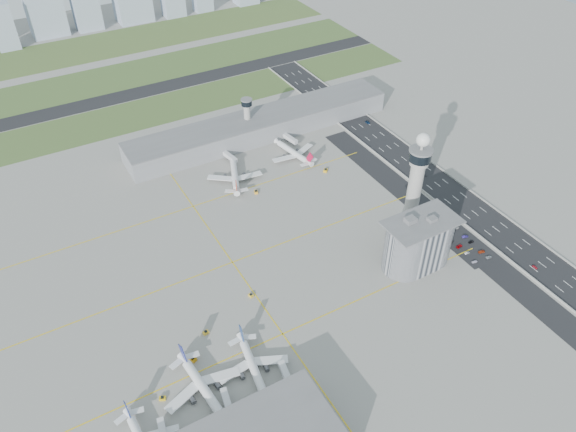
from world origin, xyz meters
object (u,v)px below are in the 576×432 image
jet_bridge_near_2 (291,388)px  car_lot_2 (459,246)px  jet_bridge_near_1 (231,418)px  tug_1 (193,359)px  airplane_near_b (203,385)px  airplane_far_b (293,149)px  car_lot_7 (482,252)px  car_hw_4 (315,96)px  tug_3 (251,295)px  car_lot_9 (465,236)px  tug_5 (325,170)px  car_lot_6 (489,257)px  secondary_tower (247,115)px  tug_2 (206,332)px  car_hw_0 (535,267)px  jet_bridge_far_1 (285,137)px  car_lot_8 (471,242)px  jet_bridge_far_0 (225,154)px  car_hw_1 (425,175)px  tug_4 (256,192)px  car_lot_0 (474,262)px  control_tower (417,177)px  car_lot_10 (456,228)px  car_hw_2 (368,122)px  airplane_near_c (253,365)px  airplane_far_a (234,171)px  car_lot_4 (441,232)px  car_lot_3 (451,242)px  admin_building (418,243)px  car_lot_1 (467,253)px  car_lot_5 (436,228)px  car_lot_11 (446,222)px

jet_bridge_near_2 → car_lot_2: bearing=-65.3°
jet_bridge_near_1 → tug_1: jet_bridge_near_1 is taller
airplane_near_b → airplane_far_b: bearing=132.8°
car_lot_7 → car_hw_4: car_lot_7 is taller
tug_3 → car_lot_9: 136.98m
jet_bridge_near_1 → tug_5: jet_bridge_near_1 is taller
jet_bridge_near_2 → car_lot_6: bearing=-72.0°
secondary_tower → jet_bridge_near_2: bearing=-111.5°
tug_2 → car_hw_0: tug_2 is taller
car_lot_9 → tug_2: bearing=95.9°
jet_bridge_far_1 → car_lot_8: (40.72, -157.54, -2.24)m
jet_bridge_far_0 → car_hw_1: bearing=41.4°
tug_4 → car_lot_0: size_ratio=0.93×
control_tower → car_lot_10: bearing=-41.8°
jet_bridge_near_1 → car_hw_1: size_ratio=4.08×
tug_1 → car_lot_8: tug_1 is taller
secondary_tower → car_lot_10: 174.45m
tug_2 → car_hw_2: tug_2 is taller
jet_bridge_far_1 → car_lot_8: 162.73m
airplane_far_b → jet_bridge_near_2: (-99.22, -170.43, -3.14)m
airplane_near_c → car_lot_8: airplane_near_c is taller
airplane_far_a → car_hw_4: airplane_far_a is taller
car_lot_2 → control_tower: bearing=13.3°
car_lot_0 → car_lot_4: bearing=7.7°
car_lot_10 → car_lot_9: bearing=178.2°
tug_2 → car_lot_2: 158.16m
car_hw_0 → car_lot_3: bearing=123.7°
car_lot_9 → car_lot_10: size_ratio=0.92×
car_lot_7 → car_hw_2: 159.35m
admin_building → jet_bridge_near_1: bearing=-163.9°
jet_bridge_near_1 → car_lot_8: jet_bridge_near_1 is taller
secondary_tower → car_lot_7: secondary_tower is taller
tug_5 → car_lot_1: 115.95m
jet_bridge_far_1 → car_lot_1: 166.77m
car_lot_1 → car_hw_2: car_hw_2 is taller
jet_bridge_near_2 → car_lot_9: jet_bridge_near_2 is taller
control_tower → jet_bridge_far_1: 129.66m
airplane_far_b → car_lot_7: bearing=-172.1°
car_lot_5 → car_lot_9: size_ratio=0.98×
car_lot_2 → car_hw_4: 206.09m
car_lot_3 → car_lot_9: bearing=-103.5°
car_lot_9 → car_lot_10: 8.89m
jet_bridge_near_1 → car_lot_9: jet_bridge_near_1 is taller
tug_5 → car_lot_6: (35.64, -121.61, -0.50)m
jet_bridge_far_0 → car_lot_8: bearing=19.9°
airplane_near_c → car_lot_2: bearing=105.4°
airplane_near_c → car_lot_3: size_ratio=10.01×
admin_building → car_lot_4: bearing=21.2°
car_lot_11 → car_lot_3: bearing=137.5°
control_tower → tug_2: 150.83m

